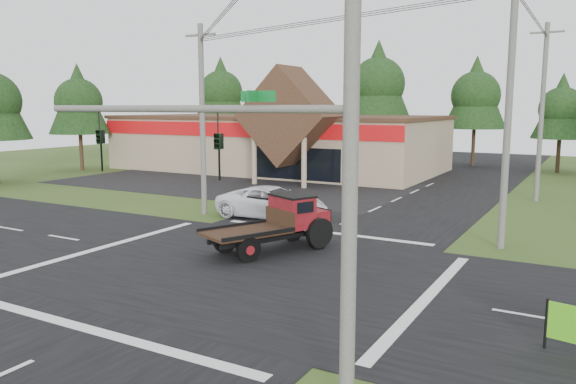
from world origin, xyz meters
The scene contains 18 objects.
ground centered at (0.00, 0.00, 0.00)m, with size 120.00×120.00×0.00m, color #2C4B1B.
road_ns centered at (0.00, 0.00, 0.01)m, with size 12.00×120.00×0.02m, color black.
road_ew centered at (0.00, 0.00, 0.01)m, with size 120.00×12.00×0.02m, color black.
parking_apron centered at (-14.00, 19.00, 0.01)m, with size 28.00×14.00×0.02m, color black.
cvs_building centered at (-15.70, 29.57, 2.78)m, with size 30.40×18.20×9.19m.
traffic_signal_mast centered at (5.82, -7.50, 4.43)m, with size 8.12×0.24×7.00m.
utility_pole_nr centered at (7.50, -7.50, 5.64)m, with size 2.00×0.30×11.00m.
utility_pole_nw centered at (-8.00, 8.00, 5.39)m, with size 2.00×0.30×10.50m.
utility_pole_ne centered at (8.00, 8.00, 5.89)m, with size 2.00×0.30×11.50m.
utility_pole_n centered at (8.00, 22.00, 5.74)m, with size 2.00×0.30×11.20m.
tree_row_a centered at (-30.00, 40.00, 8.05)m, with size 6.72×6.72×12.12m.
tree_row_b centered at (-20.00, 42.00, 6.70)m, with size 5.60×5.60×10.10m.
tree_row_c centered at (-10.00, 41.00, 8.72)m, with size 7.28×7.28×13.13m.
tree_row_d centered at (0.00, 42.00, 7.38)m, with size 6.16×6.16×11.11m.
tree_row_e centered at (8.00, 40.00, 6.03)m, with size 5.04×5.04×9.09m.
tree_side_w centered at (-32.00, 20.00, 6.70)m, with size 5.60×5.60×10.10m.
antique_flatbed_truck centered at (-0.38, 2.66, 1.18)m, with size 2.16×5.67×2.37m, color #5B0D0E, non-canonical shape.
white_pickup centered at (-3.98, 8.83, 0.86)m, with size 2.85×6.17×1.72m, color white.
Camera 1 is at (11.54, -17.04, 6.05)m, focal length 35.00 mm.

